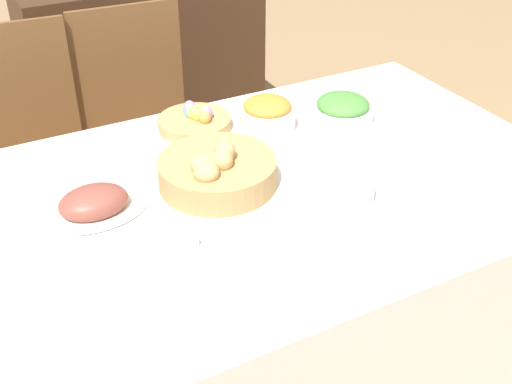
# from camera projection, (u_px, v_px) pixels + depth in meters

# --- Properties ---
(ground_plane) EXTENTS (12.00, 12.00, 0.00)m
(ground_plane) POSITION_uv_depth(u_px,v_px,m) (253.00, 378.00, 2.11)
(ground_plane) COLOR #937551
(dining_table) EXTENTS (1.78, 1.06, 0.75)m
(dining_table) POSITION_uv_depth(u_px,v_px,m) (252.00, 293.00, 1.91)
(dining_table) COLOR silver
(dining_table) RESTS_ON ground
(chair_far_center) EXTENTS (0.44, 0.44, 0.97)m
(chair_far_center) POSITION_uv_depth(u_px,v_px,m) (143.00, 129.00, 2.48)
(chair_far_center) COLOR brown
(chair_far_center) RESTS_ON ground
(chair_far_left) EXTENTS (0.45, 0.45, 0.97)m
(chair_far_left) POSITION_uv_depth(u_px,v_px,m) (29.00, 155.00, 2.31)
(chair_far_left) COLOR brown
(chair_far_left) RESTS_ON ground
(sideboard) EXTENTS (1.11, 0.44, 0.89)m
(sideboard) POSITION_uv_depth(u_px,v_px,m) (146.00, 69.00, 3.16)
(sideboard) COLOR #3D2616
(sideboard) RESTS_ON ground
(bread_basket) EXTENTS (0.31, 0.31, 0.13)m
(bread_basket) POSITION_uv_depth(u_px,v_px,m) (217.00, 171.00, 1.69)
(bread_basket) COLOR #AD8451
(bread_basket) RESTS_ON dining_table
(egg_basket) EXTENTS (0.23, 0.23, 0.08)m
(egg_basket) POSITION_uv_depth(u_px,v_px,m) (196.00, 121.00, 1.97)
(egg_basket) COLOR #AD8451
(egg_basket) RESTS_ON dining_table
(ham_platter) EXTENTS (0.27, 0.19, 0.08)m
(ham_platter) POSITION_uv_depth(u_px,v_px,m) (94.00, 204.00, 1.59)
(ham_platter) COLOR silver
(ham_platter) RESTS_ON dining_table
(carrot_bowl) EXTENTS (0.17, 0.17, 0.10)m
(carrot_bowl) POSITION_uv_depth(u_px,v_px,m) (267.00, 114.00, 1.96)
(carrot_bowl) COLOR silver
(carrot_bowl) RESTS_ON dining_table
(green_salad_bowl) EXTENTS (0.19, 0.19, 0.09)m
(green_salad_bowl) POSITION_uv_depth(u_px,v_px,m) (343.00, 109.00, 2.01)
(green_salad_bowl) COLOR silver
(green_salad_bowl) RESTS_ON dining_table
(dinner_plate) EXTENTS (0.26, 0.26, 0.01)m
(dinner_plate) POSITION_uv_depth(u_px,v_px,m) (304.00, 260.00, 1.44)
(dinner_plate) COLOR silver
(dinner_plate) RESTS_ON dining_table
(fork) EXTENTS (0.01, 0.18, 0.00)m
(fork) POSITION_uv_depth(u_px,v_px,m) (243.00, 282.00, 1.38)
(fork) COLOR silver
(fork) RESTS_ON dining_table
(knife) EXTENTS (0.01, 0.18, 0.00)m
(knife) POSITION_uv_depth(u_px,v_px,m) (360.00, 242.00, 1.50)
(knife) COLOR silver
(knife) RESTS_ON dining_table
(spoon) EXTENTS (0.01, 0.18, 0.00)m
(spoon) POSITION_uv_depth(u_px,v_px,m) (370.00, 238.00, 1.51)
(spoon) COLOR silver
(spoon) RESTS_ON dining_table
(drinking_cup) EXTENTS (0.08, 0.08, 0.08)m
(drinking_cup) POSITION_uv_depth(u_px,v_px,m) (358.00, 189.00, 1.62)
(drinking_cup) COLOR silver
(drinking_cup) RESTS_ON dining_table
(butter_dish) EXTENTS (0.12, 0.07, 0.03)m
(butter_dish) POSITION_uv_depth(u_px,v_px,m) (170.00, 241.00, 1.48)
(butter_dish) COLOR silver
(butter_dish) RESTS_ON dining_table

